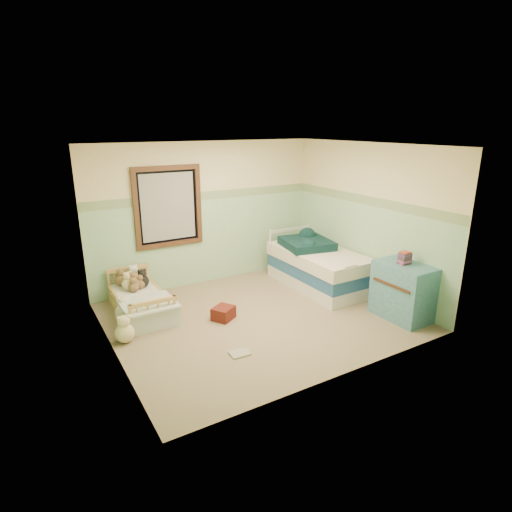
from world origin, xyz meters
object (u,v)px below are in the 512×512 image
dresser (403,291)px  plush_floor_tan (125,333)px  plush_floor_cream (124,313)px  toddler_bed_frame (141,307)px  floor_book (240,353)px  red_pillow (223,313)px  twin_bed_frame (318,280)px

dresser → plush_floor_tan: bearing=160.3°
dresser → plush_floor_cream: bearing=151.3°
plush_floor_tan → plush_floor_cream: bearing=76.4°
toddler_bed_frame → dresser: dresser is taller
toddler_bed_frame → floor_book: size_ratio=5.57×
red_pillow → floor_book: bearing=-105.2°
plush_floor_cream → dresser: dresser is taller
twin_bed_frame → dresser: bearing=-80.2°
dresser → red_pillow: size_ratio=2.75×
plush_floor_tan → floor_book: (1.16, -1.05, -0.12)m
toddler_bed_frame → plush_floor_tan: (-0.44, -0.80, 0.04)m
plush_floor_cream → plush_floor_tan: (-0.15, -0.63, -0.00)m
toddler_bed_frame → dresser: size_ratio=1.65×
toddler_bed_frame → plush_floor_tan: size_ratio=5.29×
twin_bed_frame → floor_book: 2.67m
plush_floor_cream → floor_book: bearing=-59.0°
toddler_bed_frame → plush_floor_cream: plush_floor_cream is taller
toddler_bed_frame → plush_floor_cream: (-0.29, -0.17, 0.05)m
plush_floor_cream → plush_floor_tan: bearing=-103.6°
plush_floor_cream → red_pillow: plush_floor_cream is taller
floor_book → plush_floor_cream: bearing=125.2°
red_pillow → floor_book: 1.04m
toddler_bed_frame → plush_floor_cream: size_ratio=5.13×
plush_floor_cream → dresser: size_ratio=0.32×
plush_floor_tan → red_pillow: 1.43m
plush_floor_tan → dresser: bearing=-19.7°
twin_bed_frame → red_pillow: (-2.04, -0.33, -0.02)m
twin_bed_frame → dresser: 1.67m
plush_floor_tan → red_pillow: size_ratio=0.86×
floor_book → red_pillow: bearing=79.0°
twin_bed_frame → dresser: dresser is taller
red_pillow → toddler_bed_frame: bearing=139.3°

